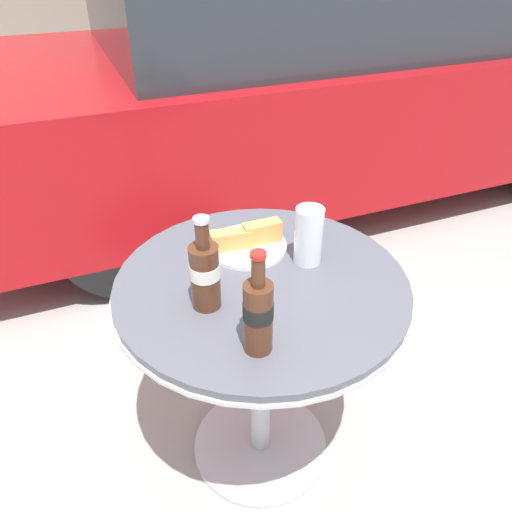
{
  "coord_description": "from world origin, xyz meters",
  "views": [
    {
      "loc": [
        -0.39,
        -0.94,
        1.46
      ],
      "look_at": [
        0.0,
        0.04,
        0.74
      ],
      "focal_mm": 35.0,
      "sensor_mm": 36.0,
      "label": 1
    }
  ],
  "objects_px": {
    "cola_bottle_left": "(258,313)",
    "drinking_glass": "(308,238)",
    "parked_car": "(316,77)",
    "lunch_plate_near": "(247,242)",
    "bistro_table": "(261,326)",
    "cola_bottle_right": "(205,273)"
  },
  "relations": [
    {
      "from": "bistro_table",
      "to": "drinking_glass",
      "type": "relative_size",
      "value": 4.83
    },
    {
      "from": "lunch_plate_near",
      "to": "bistro_table",
      "type": "bearing_deg",
      "value": -97.17
    },
    {
      "from": "parked_car",
      "to": "cola_bottle_right",
      "type": "bearing_deg",
      "value": -124.58
    },
    {
      "from": "drinking_glass",
      "to": "parked_car",
      "type": "distance_m",
      "value": 1.98
    },
    {
      "from": "bistro_table",
      "to": "cola_bottle_right",
      "type": "bearing_deg",
      "value": -165.24
    },
    {
      "from": "cola_bottle_left",
      "to": "cola_bottle_right",
      "type": "xyz_separation_m",
      "value": [
        -0.06,
        0.18,
        -0.0
      ]
    },
    {
      "from": "drinking_glass",
      "to": "lunch_plate_near",
      "type": "bearing_deg",
      "value": 137.3
    },
    {
      "from": "drinking_glass",
      "to": "parked_car",
      "type": "bearing_deg",
      "value": 61.47
    },
    {
      "from": "cola_bottle_left",
      "to": "drinking_glass",
      "type": "relative_size",
      "value": 1.56
    },
    {
      "from": "bistro_table",
      "to": "parked_car",
      "type": "distance_m",
      "value": 2.08
    },
    {
      "from": "bistro_table",
      "to": "parked_car",
      "type": "height_order",
      "value": "parked_car"
    },
    {
      "from": "bistro_table",
      "to": "parked_car",
      "type": "xyz_separation_m",
      "value": [
        1.09,
        1.77,
        0.13
      ]
    },
    {
      "from": "cola_bottle_right",
      "to": "parked_car",
      "type": "relative_size",
      "value": 0.06
    },
    {
      "from": "lunch_plate_near",
      "to": "parked_car",
      "type": "distance_m",
      "value": 1.94
    },
    {
      "from": "cola_bottle_right",
      "to": "parked_car",
      "type": "xyz_separation_m",
      "value": [
        1.25,
        1.81,
        -0.12
      ]
    },
    {
      "from": "cola_bottle_left",
      "to": "lunch_plate_near",
      "type": "relative_size",
      "value": 1.11
    },
    {
      "from": "cola_bottle_right",
      "to": "drinking_glass",
      "type": "relative_size",
      "value": 1.5
    },
    {
      "from": "cola_bottle_left",
      "to": "lunch_plate_near",
      "type": "distance_m",
      "value": 0.4
    },
    {
      "from": "cola_bottle_left",
      "to": "drinking_glass",
      "type": "height_order",
      "value": "cola_bottle_left"
    },
    {
      "from": "parked_car",
      "to": "lunch_plate_near",
      "type": "bearing_deg",
      "value": -123.51
    },
    {
      "from": "cola_bottle_right",
      "to": "lunch_plate_near",
      "type": "distance_m",
      "value": 0.27
    },
    {
      "from": "cola_bottle_left",
      "to": "cola_bottle_right",
      "type": "relative_size",
      "value": 1.03
    }
  ]
}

